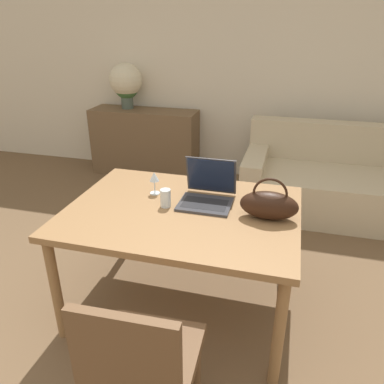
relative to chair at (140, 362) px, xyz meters
name	(u,v)px	position (x,y,z in m)	size (l,w,h in m)	color
wall_back	(239,60)	(-0.15, 3.39, 0.85)	(10.00, 0.06, 2.70)	beige
dining_table	(182,220)	(-0.09, 0.92, 0.15)	(1.38, 1.03, 0.73)	olive
chair	(140,362)	(0.00, 0.00, 0.00)	(0.46, 0.46, 0.86)	brown
couch	(336,184)	(0.98, 2.66, -0.22)	(1.80, 0.94, 0.82)	#C1B293
sideboard	(145,142)	(-1.22, 3.13, -0.10)	(1.28, 0.40, 0.79)	brown
laptop	(208,190)	(0.03, 1.07, 0.30)	(0.32, 0.32, 0.26)	#38383D
drinking_glass	(166,198)	(-0.20, 0.93, 0.28)	(0.06, 0.06, 0.11)	silver
wine_glass	(154,178)	(-0.33, 1.08, 0.34)	(0.07, 0.07, 0.15)	silver
handbag	(269,205)	(0.42, 0.94, 0.32)	(0.33, 0.15, 0.25)	black
flower_vase	(126,83)	(-1.44, 3.16, 0.59)	(0.38, 0.38, 0.52)	#47564C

